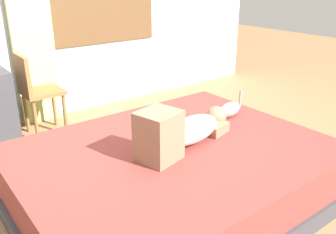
{
  "coord_description": "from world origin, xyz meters",
  "views": [
    {
      "loc": [
        -1.3,
        -1.82,
        1.6
      ],
      "look_at": [
        0.25,
        0.21,
        0.58
      ],
      "focal_mm": 38.8,
      "sensor_mm": 36.0,
      "label": 1
    }
  ],
  "objects_px": {
    "person_lying": "(184,130)",
    "cat": "(228,110)",
    "bed": "(174,174)",
    "chair_by_desk": "(35,88)"
  },
  "relations": [
    {
      "from": "person_lying",
      "to": "cat",
      "type": "relative_size",
      "value": 2.63
    },
    {
      "from": "person_lying",
      "to": "cat",
      "type": "bearing_deg",
      "value": 15.55
    },
    {
      "from": "bed",
      "to": "person_lying",
      "type": "relative_size",
      "value": 2.37
    },
    {
      "from": "bed",
      "to": "chair_by_desk",
      "type": "bearing_deg",
      "value": 102.34
    },
    {
      "from": "cat",
      "to": "chair_by_desk",
      "type": "height_order",
      "value": "chair_by_desk"
    },
    {
      "from": "person_lying",
      "to": "chair_by_desk",
      "type": "distance_m",
      "value": 1.84
    },
    {
      "from": "bed",
      "to": "chair_by_desk",
      "type": "height_order",
      "value": "chair_by_desk"
    },
    {
      "from": "cat",
      "to": "chair_by_desk",
      "type": "xyz_separation_m",
      "value": [
        -1.12,
        1.59,
        0.01
      ]
    },
    {
      "from": "cat",
      "to": "bed",
      "type": "bearing_deg",
      "value": -166.37
    },
    {
      "from": "cat",
      "to": "chair_by_desk",
      "type": "relative_size",
      "value": 0.42
    }
  ]
}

